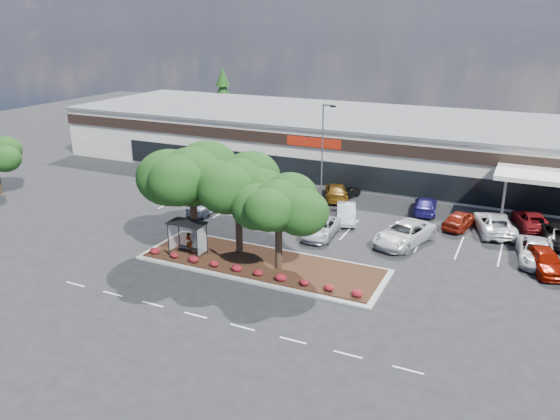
% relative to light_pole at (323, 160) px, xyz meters
% --- Properties ---
extents(ground, '(160.00, 160.00, 0.00)m').
position_rel_light_pole_xyz_m(ground, '(3.22, -19.36, -4.23)').
color(ground, black).
rests_on(ground, ground).
extents(retail_store, '(80.40, 25.20, 6.25)m').
position_rel_light_pole_xyz_m(retail_store, '(3.29, 14.54, -1.08)').
color(retail_store, white).
rests_on(retail_store, ground).
extents(landscape_island, '(18.00, 6.00, 0.26)m').
position_rel_light_pole_xyz_m(landscape_island, '(1.22, -15.36, -4.11)').
color(landscape_island, '#9C9C97').
rests_on(landscape_island, ground).
extents(lane_markings, '(33.12, 20.06, 0.01)m').
position_rel_light_pole_xyz_m(lane_markings, '(3.08, -8.94, -4.23)').
color(lane_markings, silver).
rests_on(lane_markings, ground).
extents(shrub_row, '(17.00, 0.80, 0.50)m').
position_rel_light_pole_xyz_m(shrub_row, '(1.22, -17.46, -3.72)').
color(shrub_row, maroon).
rests_on(shrub_row, landscape_island).
extents(bus_shelter, '(2.75, 1.55, 2.59)m').
position_rel_light_pole_xyz_m(bus_shelter, '(-4.28, -16.41, -1.93)').
color(bus_shelter, black).
rests_on(bus_shelter, landscape_island).
extents(island_tree_west, '(7.20, 7.20, 7.89)m').
position_rel_light_pole_xyz_m(island_tree_west, '(-4.78, -14.86, -0.03)').
color(island_tree_west, '#18330E').
rests_on(island_tree_west, landscape_island).
extents(island_tree_mid, '(6.60, 6.60, 7.32)m').
position_rel_light_pole_xyz_m(island_tree_mid, '(-1.28, -14.16, -0.31)').
color(island_tree_mid, '#18330E').
rests_on(island_tree_mid, landscape_island).
extents(island_tree_east, '(5.80, 5.80, 6.50)m').
position_rel_light_pole_xyz_m(island_tree_east, '(2.72, -15.66, -0.72)').
color(island_tree_east, '#18330E').
rests_on(island_tree_east, landscape_island).
extents(conifer_north_west, '(4.40, 4.40, 10.00)m').
position_rel_light_pole_xyz_m(conifer_north_west, '(-26.78, 26.64, 0.77)').
color(conifer_north_west, '#18330E').
rests_on(conifer_north_west, ground).
extents(person_waiting, '(0.62, 0.44, 1.60)m').
position_rel_light_pole_xyz_m(person_waiting, '(-4.50, -16.09, -3.17)').
color(person_waiting, '#594C47').
rests_on(person_waiting, landscape_island).
extents(light_pole, '(1.43, 0.63, 9.57)m').
position_rel_light_pole_xyz_m(light_pole, '(0.00, 0.00, 0.00)').
color(light_pole, '#9C9C97').
rests_on(light_pole, ground).
extents(car_0, '(2.45, 4.94, 1.62)m').
position_rel_light_pole_xyz_m(car_0, '(-8.55, -7.10, -3.42)').
color(car_0, '#A5A8B0').
rests_on(car_0, ground).
extents(car_1, '(2.71, 5.16, 1.62)m').
position_rel_light_pole_xyz_m(car_1, '(-9.22, -5.21, -3.42)').
color(car_1, '#A6ADB3').
rests_on(car_1, ground).
extents(car_2, '(2.79, 4.64, 1.45)m').
position_rel_light_pole_xyz_m(car_2, '(-2.17, -3.80, -3.51)').
color(car_2, silver).
rests_on(car_2, ground).
extents(car_3, '(2.67, 5.22, 1.41)m').
position_rel_light_pole_xyz_m(car_3, '(3.05, -8.29, -3.53)').
color(car_3, '#AFB4BB').
rests_on(car_3, ground).
extents(car_4, '(3.01, 4.84, 1.51)m').
position_rel_light_pole_xyz_m(car_4, '(3.78, -3.99, -3.48)').
color(car_4, silver).
rests_on(car_4, ground).
extents(car_5, '(4.56, 6.70, 1.70)m').
position_rel_light_pole_xyz_m(car_5, '(9.57, -6.99, -3.38)').
color(car_5, silver).
rests_on(car_5, ground).
extents(car_7, '(3.01, 5.68, 1.52)m').
position_rel_light_pole_xyz_m(car_7, '(19.13, -6.26, -3.47)').
color(car_7, silver).
rests_on(car_7, ground).
extents(car_8, '(3.42, 5.16, 1.63)m').
position_rel_light_pole_xyz_m(car_8, '(19.71, -7.75, -3.42)').
color(car_8, '#821002').
rests_on(car_8, ground).
extents(car_9, '(3.37, 5.96, 1.63)m').
position_rel_light_pole_xyz_m(car_9, '(-11.67, 0.06, -3.42)').
color(car_9, '#662403').
rests_on(car_9, ground).
extents(car_10, '(3.43, 4.96, 1.55)m').
position_rel_light_pole_xyz_m(car_10, '(-8.06, 3.04, -3.46)').
color(car_10, '#AFB5BC').
rests_on(car_10, ground).
extents(car_11, '(3.92, 5.73, 1.54)m').
position_rel_light_pole_xyz_m(car_11, '(0.87, 1.64, -3.46)').
color(car_11, brown).
rests_on(car_11, ground).
extents(car_12, '(2.82, 4.58, 1.46)m').
position_rel_light_pole_xyz_m(car_12, '(1.51, 1.97, -3.50)').
color(car_12, black).
rests_on(car_12, ground).
extents(car_13, '(2.66, 5.13, 1.42)m').
position_rel_light_pole_xyz_m(car_13, '(9.65, 1.26, -3.52)').
color(car_13, navy).
rests_on(car_13, ground).
extents(car_14, '(2.85, 4.76, 1.52)m').
position_rel_light_pole_xyz_m(car_14, '(13.12, -1.51, -3.47)').
color(car_14, maroon).
rests_on(car_14, ground).
extents(car_15, '(4.27, 6.43, 1.64)m').
position_rel_light_pole_xyz_m(car_15, '(15.81, -1.43, -3.41)').
color(car_15, white).
rests_on(car_15, ground).
extents(car_16, '(3.80, 5.71, 1.46)m').
position_rel_light_pole_xyz_m(car_16, '(18.60, 1.07, -3.50)').
color(car_16, maroon).
rests_on(car_16, ground).
extents(car_17, '(3.41, 6.22, 1.65)m').
position_rel_light_pole_xyz_m(car_17, '(20.69, -1.54, -3.41)').
color(car_17, black).
rests_on(car_17, ground).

